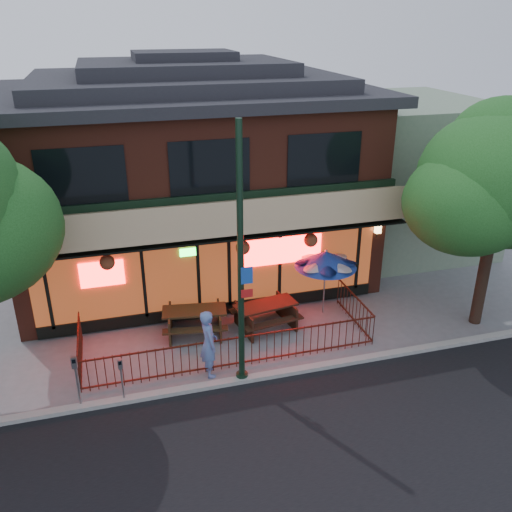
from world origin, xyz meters
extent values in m
plane|color=gray|center=(0.00, 0.00, 0.00)|extent=(80.00, 80.00, 0.00)
cube|color=#999993|center=(0.00, -0.50, 0.06)|extent=(80.00, 0.25, 0.12)
cube|color=maroon|center=(0.00, 7.20, 3.25)|extent=(12.00, 8.00, 6.50)
cube|color=#59230F|center=(0.00, 3.18, 1.65)|extent=(11.00, 0.06, 2.60)
cube|color=#FF0C0C|center=(2.30, 3.10, 2.10)|extent=(2.60, 0.04, 0.90)
cube|color=#FF0C0C|center=(-3.40, 3.10, 2.00)|extent=(1.30, 0.04, 0.80)
cube|color=tan|center=(0.00, 2.70, 3.55)|extent=(12.20, 1.33, 1.26)
cube|color=black|center=(-3.60, 3.18, 5.00)|extent=(2.40, 0.06, 1.60)
cube|color=black|center=(0.00, 3.18, 5.00)|extent=(2.40, 0.06, 1.60)
cube|color=black|center=(3.60, 3.18, 5.00)|extent=(2.40, 0.06, 1.60)
cube|color=black|center=(0.00, 3.15, 0.25)|extent=(11.00, 0.12, 0.40)
cube|color=#FFC672|center=(5.60, 3.02, 2.55)|extent=(0.18, 0.18, 0.32)
cube|color=gray|center=(9.00, 7.70, 3.00)|extent=(6.00, 7.00, 6.00)
cube|color=#4A180F|center=(0.00, 0.20, 0.95)|extent=(8.40, 0.04, 0.04)
cube|color=#4A180F|center=(0.00, 0.20, 0.12)|extent=(8.40, 0.04, 0.04)
cube|color=#4A180F|center=(-4.20, 1.50, 0.95)|extent=(0.04, 2.60, 0.04)
cube|color=#4A180F|center=(4.20, 1.50, 0.95)|extent=(0.04, 2.60, 0.04)
cylinder|color=#4A180F|center=(0.00, 0.20, 0.50)|extent=(0.02, 0.02, 1.00)
cylinder|color=black|center=(0.00, -0.40, 3.50)|extent=(0.16, 0.16, 7.00)
cylinder|color=black|center=(0.00, -0.40, 0.10)|extent=(0.32, 0.32, 0.20)
cube|color=#194CB2|center=(0.12, -0.55, 3.20)|extent=(0.30, 0.02, 0.45)
cube|color=red|center=(0.12, -0.55, 2.70)|extent=(0.30, 0.02, 0.22)
cylinder|color=#2F2117|center=(8.00, 0.50, 2.24)|extent=(0.36, 0.36, 4.48)
ellipsoid|color=#1A4617|center=(8.00, 0.50, 4.76)|extent=(4.80, 4.80, 3.94)
ellipsoid|color=#1A4617|center=(8.20, 0.90, 5.74)|extent=(3.12, 3.12, 2.56)
cube|color=#392814|center=(-1.56, 2.38, 0.40)|extent=(0.28, 1.40, 0.80)
cube|color=#392814|center=(-0.07, 2.15, 0.40)|extent=(0.28, 1.40, 0.80)
cube|color=#392814|center=(-0.81, 2.27, 0.80)|extent=(2.05, 1.10, 0.06)
cube|color=#392814|center=(-0.90, 1.68, 0.48)|extent=(1.97, 0.59, 0.05)
cube|color=#392814|center=(-0.72, 2.86, 0.48)|extent=(1.97, 0.59, 0.05)
cube|color=black|center=(0.65, 1.90, 0.40)|extent=(0.29, 1.39, 0.80)
cube|color=black|center=(2.13, 2.15, 0.40)|extent=(0.29, 1.39, 0.80)
cube|color=black|center=(1.39, 2.03, 0.80)|extent=(2.04, 1.11, 0.06)
cube|color=black|center=(1.49, 1.44, 0.47)|extent=(1.96, 0.61, 0.05)
cube|color=black|center=(1.30, 2.61, 0.47)|extent=(1.96, 0.61, 0.05)
cylinder|color=gray|center=(3.50, 2.40, 1.04)|extent=(0.05, 0.05, 2.09)
cone|color=navy|center=(3.50, 2.40, 1.95)|extent=(1.99, 2.00, 0.52)
sphere|color=gray|center=(3.50, 2.40, 2.23)|extent=(0.09, 0.09, 0.09)
imported|color=#5C79B9|center=(-0.79, 0.10, 0.98)|extent=(0.52, 0.75, 1.97)
cylinder|color=gray|center=(-3.13, -0.48, 0.52)|extent=(0.05, 0.05, 1.04)
cube|color=gray|center=(-3.13, -0.48, 1.15)|extent=(0.13, 0.11, 0.26)
cube|color=black|center=(-3.13, -0.53, 1.21)|extent=(0.08, 0.02, 0.09)
cylinder|color=gray|center=(-4.20, -0.40, 0.61)|extent=(0.06, 0.06, 1.22)
cube|color=gray|center=(-4.20, -0.40, 1.35)|extent=(0.14, 0.12, 0.31)
cube|color=black|center=(-4.20, -0.46, 1.42)|extent=(0.09, 0.01, 0.11)
camera|label=1|loc=(-2.92, -12.15, 9.05)|focal=38.00mm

